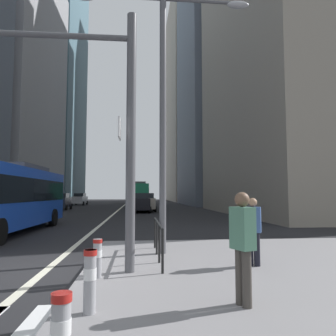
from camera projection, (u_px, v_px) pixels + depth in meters
The scene contains 22 objects.
ground_plane at pixel (112, 216), 27.63m from camera, with size 160.00×160.00×0.00m, color black.
median_island at pixel (281, 274), 7.29m from camera, with size 9.00×10.00×0.15m, color gray.
lane_centre_line at pixel (119, 210), 37.55m from camera, with size 0.20×80.00×0.01m, color beige.
office_tower_left_far at pixel (48, 77), 64.58m from camera, with size 12.36×20.13×50.47m, color slate.
office_tower_right_near at pixel (289, 19), 31.78m from camera, with size 12.74×23.85×38.31m, color gray.
office_tower_right_mid at pixel (222, 81), 57.01m from camera, with size 13.68×21.04×43.80m, color slate.
office_tower_right_far at pixel (195, 100), 85.31m from camera, with size 13.09×25.48×53.51m, color gray.
city_bus_blue_oncoming at pixel (7, 195), 15.34m from camera, with size 2.86×11.12×3.40m.
city_bus_red_receding at pixel (139, 194), 43.60m from camera, with size 2.86×11.46×3.40m.
city_bus_red_distant at pixel (139, 194), 67.29m from camera, with size 2.76×10.94×3.40m.
car_oncoming_mid at pixel (61, 201), 37.86m from camera, with size 2.18×4.39×1.94m.
car_receding_near at pixel (146, 202), 34.20m from camera, with size 2.07×4.32×1.94m.
car_receding_far at pixel (140, 203), 32.25m from camera, with size 2.21×4.11×1.94m.
car_oncoming_far at pixel (80, 199), 53.07m from camera, with size 2.14×4.60×1.94m.
traffic_signal_gantry at pixel (43, 96), 7.29m from camera, with size 6.03×0.65×6.00m.
street_lamp_post at pixel (163, 83), 9.81m from camera, with size 5.50×0.32×8.00m.
bollard_front at pixel (61, 332), 3.00m from camera, with size 0.20×0.20×0.81m.
bollard_left at pixel (90, 278), 4.73m from camera, with size 0.20×0.20×0.92m.
bollard_right at pixel (97, 256), 6.72m from camera, with size 0.20×0.20×0.79m.
pedestrian_railing at pixel (158, 232), 8.74m from camera, with size 0.06×3.38×0.98m.
pedestrian_waiting at pixel (243, 242), 5.09m from camera, with size 0.36×0.44×1.77m.
pedestrian_walking at pixel (253, 228), 7.86m from camera, with size 0.45×0.38×1.64m.
Camera 1 is at (2.26, -8.19, 1.90)m, focal length 34.38 mm.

